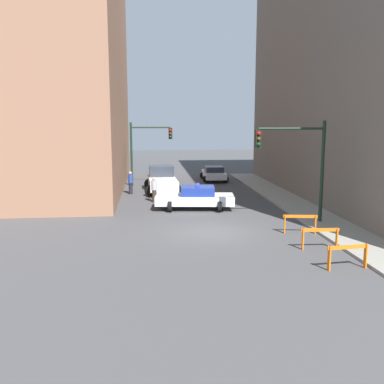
# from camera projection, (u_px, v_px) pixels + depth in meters

# --- Properties ---
(ground_plane) EXTENTS (120.00, 120.00, 0.00)m
(ground_plane) POSITION_uv_depth(u_px,v_px,m) (212.00, 232.00, 20.61)
(ground_plane) COLOR #424244
(sidewalk_right) EXTENTS (2.40, 44.00, 0.12)m
(sidewalk_right) POSITION_uv_depth(u_px,v_px,m) (335.00, 228.00, 21.21)
(sidewalk_right) COLOR gray
(sidewalk_right) RESTS_ON ground_plane
(building_corner_left) EXTENTS (14.00, 20.00, 18.16)m
(building_corner_left) POSITION_uv_depth(u_px,v_px,m) (26.00, 70.00, 31.72)
(building_corner_left) COLOR #93664C
(building_corner_left) RESTS_ON ground_plane
(traffic_light_near) EXTENTS (3.64, 0.35, 5.20)m
(traffic_light_near) POSITION_uv_depth(u_px,v_px,m) (301.00, 156.00, 21.70)
(traffic_light_near) COLOR black
(traffic_light_near) RESTS_ON sidewalk_right
(traffic_light_far) EXTENTS (3.44, 0.35, 5.20)m
(traffic_light_far) POSITION_uv_depth(u_px,v_px,m) (145.00, 145.00, 34.88)
(traffic_light_far) COLOR black
(traffic_light_far) RESTS_ON ground_plane
(police_car) EXTENTS (4.87, 2.68, 1.52)m
(police_car) POSITION_uv_depth(u_px,v_px,m) (195.00, 197.00, 25.89)
(police_car) COLOR white
(police_car) RESTS_ON ground_plane
(white_truck) EXTENTS (2.77, 5.47, 1.90)m
(white_truck) POSITION_uv_depth(u_px,v_px,m) (162.00, 180.00, 32.42)
(white_truck) COLOR silver
(white_truck) RESTS_ON ground_plane
(parked_car_near) EXTENTS (2.34, 4.34, 1.31)m
(parked_car_near) POSITION_uv_depth(u_px,v_px,m) (214.00, 173.00, 38.41)
(parked_car_near) COLOR silver
(parked_car_near) RESTS_ON ground_plane
(pedestrian_crossing) EXTENTS (0.46, 0.46, 1.66)m
(pedestrian_crossing) POSITION_uv_depth(u_px,v_px,m) (154.00, 189.00, 28.12)
(pedestrian_crossing) COLOR #382D23
(pedestrian_crossing) RESTS_ON ground_plane
(pedestrian_corner) EXTENTS (0.46, 0.46, 1.66)m
(pedestrian_corner) POSITION_uv_depth(u_px,v_px,m) (131.00, 182.00, 31.33)
(pedestrian_corner) COLOR black
(pedestrian_corner) RESTS_ON ground_plane
(barrier_front) EXTENTS (1.60, 0.31, 0.90)m
(barrier_front) POSITION_uv_depth(u_px,v_px,m) (348.00, 253.00, 15.32)
(barrier_front) COLOR orange
(barrier_front) RESTS_ON ground_plane
(barrier_mid) EXTENTS (1.60, 0.22, 0.90)m
(barrier_mid) POSITION_uv_depth(u_px,v_px,m) (320.00, 235.00, 17.75)
(barrier_mid) COLOR orange
(barrier_mid) RESTS_ON ground_plane
(barrier_back) EXTENTS (1.59, 0.39, 0.90)m
(barrier_back) POSITION_uv_depth(u_px,v_px,m) (300.00, 221.00, 20.27)
(barrier_back) COLOR orange
(barrier_back) RESTS_ON ground_plane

